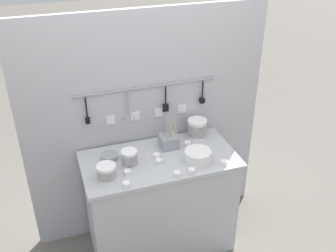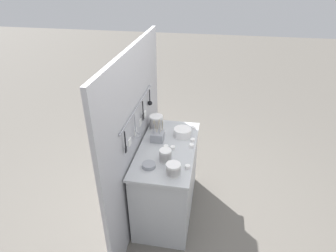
{
  "view_description": "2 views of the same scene",
  "coord_description": "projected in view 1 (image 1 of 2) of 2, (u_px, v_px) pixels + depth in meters",
  "views": [
    {
      "loc": [
        -0.74,
        -2.37,
        2.59
      ],
      "look_at": [
        0.08,
        0.02,
        1.14
      ],
      "focal_mm": 42.0,
      "sensor_mm": 36.0,
      "label": 1
    },
    {
      "loc": [
        -2.45,
        -0.44,
        2.59
      ],
      "look_at": [
        0.05,
        0.0,
        1.12
      ],
      "focal_mm": 30.0,
      "sensor_mm": 36.0,
      "label": 2
    }
  ],
  "objects": [
    {
      "name": "bowl_stack_nested_right",
      "position": [
        197.0,
        128.0,
        3.24
      ],
      "size": [
        0.16,
        0.16,
        0.16
      ],
      "color": "white",
      "rests_on": "counter"
    },
    {
      "name": "ground_plane",
      "position": [
        160.0,
        241.0,
        3.44
      ],
      "size": [
        20.0,
        20.0,
        0.0
      ],
      "primitive_type": "plane",
      "color": "#666059"
    },
    {
      "name": "cup_centre",
      "position": [
        157.0,
        156.0,
        3.0
      ],
      "size": [
        0.05,
        0.05,
        0.04
      ],
      "color": "white",
      "rests_on": "counter"
    },
    {
      "name": "counter",
      "position": [
        160.0,
        203.0,
        3.22
      ],
      "size": [
        1.19,
        0.6,
        0.89
      ],
      "color": "#B7BABC",
      "rests_on": "ground"
    },
    {
      "name": "bowl_stack_back_corner",
      "position": [
        129.0,
        158.0,
        2.89
      ],
      "size": [
        0.12,
        0.12,
        0.13
      ],
      "color": "white",
      "rests_on": "counter"
    },
    {
      "name": "bowl_stack_tall_left",
      "position": [
        107.0,
        173.0,
        2.75
      ],
      "size": [
        0.14,
        0.14,
        0.12
      ],
      "color": "white",
      "rests_on": "counter"
    },
    {
      "name": "back_wall",
      "position": [
        147.0,
        127.0,
        3.24
      ],
      "size": [
        1.99,
        0.11,
        1.95
      ],
      "color": "#B2B2B7",
      "rests_on": "ground"
    },
    {
      "name": "cup_mid_row",
      "position": [
        127.0,
        184.0,
        2.7
      ],
      "size": [
        0.05,
        0.05,
        0.04
      ],
      "color": "white",
      "rests_on": "counter"
    },
    {
      "name": "cup_beside_plates",
      "position": [
        159.0,
        161.0,
        2.94
      ],
      "size": [
        0.05,
        0.05,
        0.04
      ],
      "color": "white",
      "rests_on": "counter"
    },
    {
      "name": "cup_edge_far",
      "position": [
        187.0,
        144.0,
        3.15
      ],
      "size": [
        0.05,
        0.05,
        0.04
      ],
      "color": "white",
      "rests_on": "counter"
    },
    {
      "name": "cup_edge_near",
      "position": [
        177.0,
        174.0,
        2.8
      ],
      "size": [
        0.05,
        0.05,
        0.04
      ],
      "color": "white",
      "rests_on": "counter"
    },
    {
      "name": "cutlery_caddy",
      "position": [
        169.0,
        141.0,
        3.12
      ],
      "size": [
        0.14,
        0.14,
        0.26
      ],
      "color": "#93969E",
      "rests_on": "counter"
    },
    {
      "name": "cup_front_left",
      "position": [
        224.0,
        163.0,
        2.92
      ],
      "size": [
        0.05,
        0.05,
        0.04
      ],
      "color": "white",
      "rests_on": "counter"
    },
    {
      "name": "plate_stack",
      "position": [
        198.0,
        156.0,
        2.95
      ],
      "size": [
        0.2,
        0.2,
        0.09
      ],
      "color": "white",
      "rests_on": "counter"
    },
    {
      "name": "cup_back_left",
      "position": [
        191.0,
        171.0,
        2.83
      ],
      "size": [
        0.05,
        0.05,
        0.04
      ],
      "color": "white",
      "rests_on": "counter"
    },
    {
      "name": "steel_mixing_bowl",
      "position": [
        110.0,
        156.0,
        2.99
      ],
      "size": [
        0.13,
        0.13,
        0.04
      ],
      "color": "#93969E",
      "rests_on": "counter"
    },
    {
      "name": "cup_back_right",
      "position": [
        128.0,
        172.0,
        2.82
      ],
      "size": [
        0.05,
        0.05,
        0.04
      ],
      "color": "white",
      "rests_on": "counter"
    }
  ]
}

